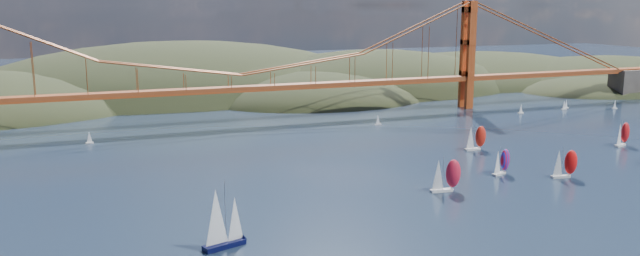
% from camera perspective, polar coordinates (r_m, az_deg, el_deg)
% --- Properties ---
extents(headlands, '(725.00, 225.00, 96.00)m').
position_cam_1_polar(headlands, '(394.40, -4.22, 1.61)').
color(headlands, black).
rests_on(headlands, ground).
extents(bridge, '(552.00, 12.00, 55.00)m').
position_cam_1_polar(bridge, '(282.64, -7.67, 6.89)').
color(bridge, '#96401B').
rests_on(bridge, ground).
extents(sloop_navy, '(10.39, 7.36, 15.33)m').
position_cam_1_polar(sloop_navy, '(139.92, -8.96, -8.20)').
color(sloop_navy, black).
rests_on(sloop_navy, ground).
extents(racer_0, '(9.32, 4.04, 10.59)m').
position_cam_1_polar(racer_0, '(183.07, 11.39, -4.21)').
color(racer_0, white).
rests_on(racer_0, ground).
extents(racer_1, '(8.68, 3.98, 9.81)m').
position_cam_1_polar(racer_1, '(208.27, 21.44, -3.00)').
color(racer_1, silver).
rests_on(racer_1, ground).
extents(racer_3, '(8.81, 3.66, 10.08)m').
position_cam_1_polar(racer_3, '(237.68, 14.02, -0.84)').
color(racer_3, white).
rests_on(racer_3, ground).
extents(racer_4, '(8.93, 5.61, 9.99)m').
position_cam_1_polar(racer_4, '(264.00, 25.91, -0.47)').
color(racer_4, white).
rests_on(racer_4, ground).
extents(racer_rwb, '(8.05, 5.09, 9.00)m').
position_cam_1_polar(racer_rwb, '(205.74, 16.24, -2.95)').
color(racer_rwb, silver).
rests_on(racer_rwb, ground).
extents(distant_boat_3, '(3.00, 2.00, 4.70)m').
position_cam_1_polar(distant_boat_3, '(257.72, -20.34, -0.82)').
color(distant_boat_3, silver).
rests_on(distant_boat_3, ground).
extents(distant_boat_4, '(3.00, 2.00, 4.70)m').
position_cam_1_polar(distant_boat_4, '(324.64, 17.90, 1.69)').
color(distant_boat_4, silver).
rests_on(distant_boat_4, ground).
extents(distant_boat_5, '(3.00, 2.00, 4.70)m').
position_cam_1_polar(distant_boat_5, '(343.94, 21.42, 1.96)').
color(distant_boat_5, silver).
rests_on(distant_boat_5, ground).
extents(distant_boat_6, '(3.00, 2.00, 4.70)m').
position_cam_1_polar(distant_boat_6, '(349.03, 21.59, 2.08)').
color(distant_boat_6, silver).
rests_on(distant_boat_6, ground).
extents(distant_boat_7, '(3.00, 2.00, 4.70)m').
position_cam_1_polar(distant_boat_7, '(357.37, 25.36, 1.98)').
color(distant_boat_7, silver).
rests_on(distant_boat_7, ground).
extents(distant_boat_8, '(3.00, 2.00, 4.70)m').
position_cam_1_polar(distant_boat_8, '(280.17, 5.31, 0.75)').
color(distant_boat_8, silver).
rests_on(distant_boat_8, ground).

